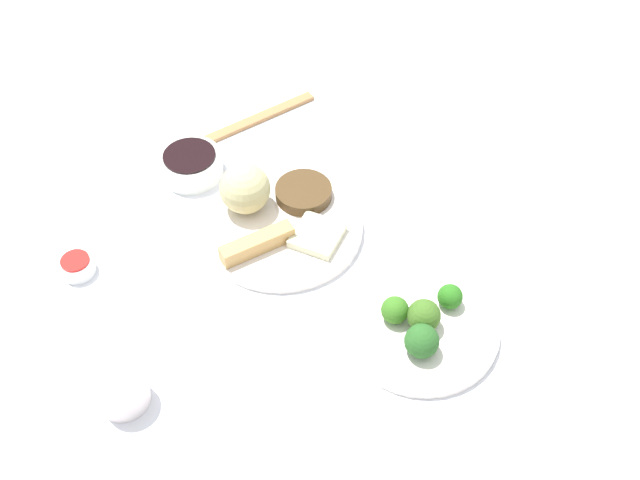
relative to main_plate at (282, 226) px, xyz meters
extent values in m
cube|color=white|center=(0.00, 0.00, -0.02)|extent=(2.20, 2.20, 0.02)
cylinder|color=white|center=(0.00, 0.00, 0.00)|extent=(0.26, 0.26, 0.02)
sphere|color=tan|center=(-0.02, 0.06, 0.05)|extent=(0.08, 0.08, 0.08)
cube|color=tan|center=(-0.06, -0.02, 0.02)|extent=(0.12, 0.06, 0.03)
cube|color=beige|center=(0.02, -0.06, 0.01)|extent=(0.09, 0.09, 0.01)
cylinder|color=#473118|center=(0.06, 0.02, 0.02)|extent=(0.09, 0.09, 0.02)
cylinder|color=white|center=(0.01, -0.28, 0.00)|extent=(0.22, 0.22, 0.01)
sphere|color=#276A1A|center=(0.06, -0.29, 0.02)|extent=(0.04, 0.04, 0.04)
sphere|color=#265922|center=(-0.03, -0.31, 0.03)|extent=(0.05, 0.05, 0.05)
sphere|color=#3B6520|center=(0.01, -0.28, 0.03)|extent=(0.05, 0.05, 0.05)
sphere|color=#356E1E|center=(-0.01, -0.25, 0.03)|extent=(0.04, 0.04, 0.04)
cylinder|color=white|center=(-0.02, 0.20, 0.01)|extent=(0.11, 0.11, 0.04)
cylinder|color=black|center=(-0.02, 0.20, 0.03)|extent=(0.09, 0.09, 0.00)
cylinder|color=white|center=(-0.28, 0.16, 0.00)|extent=(0.05, 0.05, 0.02)
cylinder|color=red|center=(-0.28, 0.16, 0.02)|extent=(0.04, 0.04, 0.00)
cylinder|color=white|center=(-0.36, -0.08, 0.02)|extent=(0.07, 0.07, 0.06)
cube|color=#A17143|center=(0.16, 0.22, 0.00)|extent=(0.22, 0.06, 0.01)
camera|label=1|loc=(-0.53, -0.61, 0.89)|focal=42.43mm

